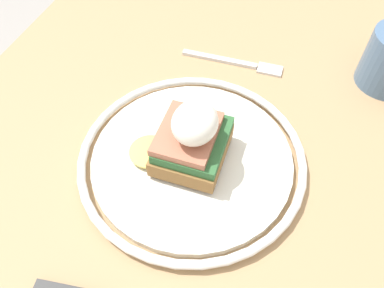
# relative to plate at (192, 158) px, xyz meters

# --- Properties ---
(dining_table) EXTENTS (1.10, 0.64, 0.76)m
(dining_table) POSITION_rel_plate_xyz_m (0.03, -0.02, -0.14)
(dining_table) COLOR tan
(dining_table) RESTS_ON ground_plane
(plate) EXTENTS (0.27, 0.27, 0.02)m
(plate) POSITION_rel_plate_xyz_m (0.00, 0.00, 0.00)
(plate) COLOR silver
(plate) RESTS_ON dining_table
(sandwich) EXTENTS (0.09, 0.11, 0.08)m
(sandwich) POSITION_rel_plate_xyz_m (0.00, 0.00, 0.04)
(sandwich) COLOR olive
(sandwich) RESTS_ON plate
(fork) EXTENTS (0.02, 0.15, 0.00)m
(fork) POSITION_rel_plate_xyz_m (-0.19, 0.01, -0.01)
(fork) COLOR silver
(fork) RESTS_ON dining_table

